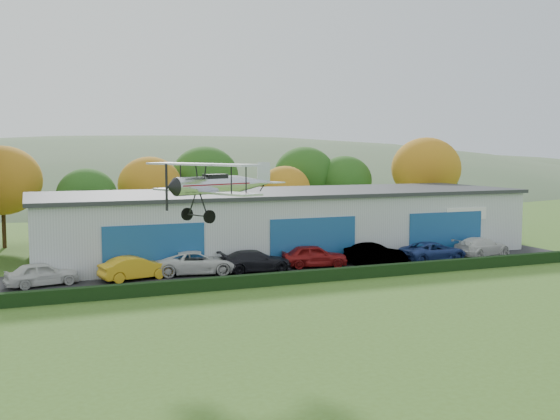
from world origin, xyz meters
name	(u,v)px	position (x,y,z in m)	size (l,w,h in m)	color
ground	(426,361)	(0.00, 0.00, 0.00)	(300.00, 300.00, 0.00)	#40601E
apron	(294,269)	(3.00, 21.00, 0.03)	(48.00, 9.00, 0.05)	black
hedge	(322,275)	(3.00, 16.20, 0.40)	(46.00, 0.60, 0.80)	black
hangar	(284,222)	(5.00, 27.98, 2.66)	(40.60, 12.60, 5.30)	#B2B7BC
tree_belt	(197,181)	(0.85, 40.62, 5.61)	(75.70, 13.22, 10.12)	#3D2614
distant_hills	(75,241)	(-4.38, 140.00, -13.05)	(430.00, 196.00, 56.00)	#4C6642
car_0	(42,274)	(-14.30, 21.30, 0.82)	(1.81, 4.50, 1.53)	silver
car_1	(136,268)	(-8.43, 21.12, 0.84)	(1.66, 4.77, 1.57)	gold
car_2	(197,262)	(-4.12, 21.51, 0.86)	(2.68, 5.81, 1.62)	silver
car_3	(255,261)	(-0.05, 20.89, 0.81)	(2.13, 5.24, 1.52)	black
car_4	(314,256)	(4.59, 20.94, 0.88)	(1.97, 4.89, 1.67)	maroon
car_5	(375,254)	(9.38, 20.29, 0.83)	(1.66, 4.76, 1.57)	gray
car_6	(433,251)	(14.31, 19.87, 0.80)	(2.50, 5.43, 1.51)	navy
car_7	(482,247)	(19.38, 20.37, 0.83)	(2.17, 5.34, 1.55)	silver
biplane	(217,183)	(-6.66, 7.63, 7.09)	(6.42, 7.12, 2.71)	silver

